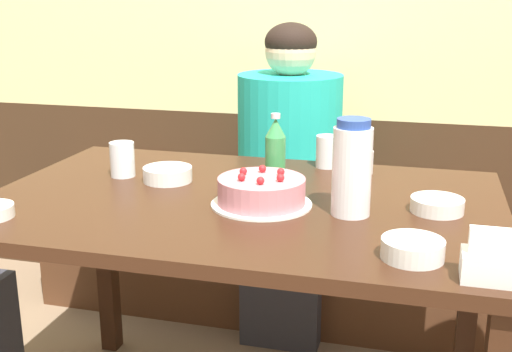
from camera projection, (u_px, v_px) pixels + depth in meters
back_wall at (314, 10)px, 2.58m from camera, size 4.80×0.04×2.50m
bench_seat at (298, 265)px, 2.65m from camera, size 2.19×0.38×0.46m
dining_table at (242, 231)px, 1.76m from camera, size 1.38×0.90×0.78m
birthday_cake at (261, 192)px, 1.66m from camera, size 0.26×0.26×0.09m
water_pitcher at (352, 169)px, 1.57m from camera, size 0.10×0.10×0.24m
soju_bottle at (275, 151)px, 1.84m from camera, size 0.06×0.06×0.21m
napkin_holder at (491, 262)px, 1.22m from camera, size 0.11×0.08×0.11m
bowl_soup_white at (437, 205)px, 1.62m from camera, size 0.13×0.13×0.04m
bowl_rice_small at (413, 249)px, 1.33m from camera, size 0.13×0.13×0.04m
bowl_side_dish at (168, 174)px, 1.88m from camera, size 0.14×0.14×0.04m
glass_water_tall at (327, 151)px, 2.03m from camera, size 0.07×0.07×0.10m
glass_tumbler_short at (361, 162)px, 1.96m from camera, size 0.07×0.07×0.07m
glass_shot_small at (122, 159)px, 1.93m from camera, size 0.07×0.07×0.10m
person_pale_blue_shirt at (289, 186)px, 2.44m from camera, size 0.39×0.39×1.21m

